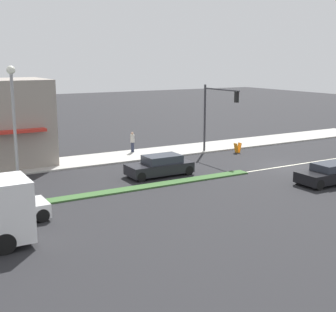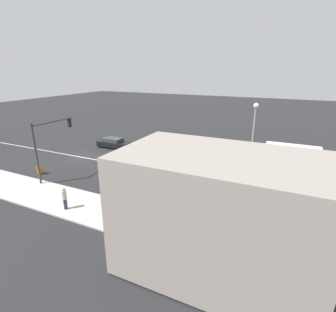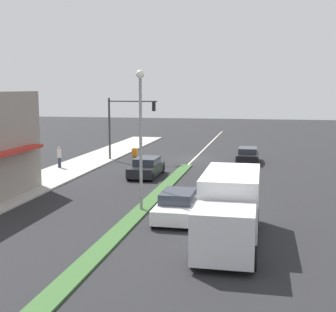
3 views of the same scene
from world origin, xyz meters
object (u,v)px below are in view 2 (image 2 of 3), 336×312
Objects in this scene: suv_black at (114,143)px; pedestrian at (65,198)px; traffic_signal_main at (48,140)px; warning_aframe_sign at (40,170)px; street_lamp at (253,135)px; delivery_truck at (301,162)px; van_white at (265,174)px; sedan_dark at (140,171)px.

pedestrian is at bearing 24.19° from suv_black.
suv_black is (-11.12, -1.11, -3.26)m from traffic_signal_main.
pedestrian is 8.90m from warning_aframe_sign.
suv_black is at bearing -105.27° from street_lamp.
pedestrian is 21.72m from delivery_truck.
sedan_dark is at bearing -68.33° from van_white.
pedestrian is 7.98m from sedan_dark.
delivery_truck is at bearing 117.21° from sedan_dark.
warning_aframe_sign is at bearing -118.14° from pedestrian.
van_white is (2.80, -2.93, -0.80)m from delivery_truck.
delivery_truck is 22.46m from suv_black.
sedan_dark is (-7.79, 1.70, -0.35)m from pedestrian.
pedestrian is 0.38× the size of sedan_dark.
traffic_signal_main is 20.45m from van_white.
warning_aframe_sign is 0.19× the size of sedan_dark.
sedan_dark is at bearing 110.70° from warning_aframe_sign.
pedestrian is (3.86, 5.62, -2.88)m from traffic_signal_main.
warning_aframe_sign is at bearing -73.36° from street_lamp.
van_white is at bearing 81.83° from suv_black.
pedestrian is (9.99, -11.59, -3.75)m from street_lamp.
traffic_signal_main is 8.92m from sedan_dark.
pedestrian is at bearing 61.86° from warning_aframe_sign.
van_white is at bearing 151.53° from street_lamp.
street_lamp reaches higher than warning_aframe_sign.
delivery_truck reaches higher than warning_aframe_sign.
warning_aframe_sign is at bearing -69.30° from sedan_dark.
warning_aframe_sign is (5.80, -19.42, -4.35)m from street_lamp.
traffic_signal_main is 6.69× the size of warning_aframe_sign.
delivery_truck is at bearing 90.00° from suv_black.
van_white is (2.80, 19.51, 0.03)m from suv_black.
delivery_truck is 1.67× the size of sedan_dark.
delivery_truck reaches higher than sedan_dark.
warning_aframe_sign is at bearing -98.32° from traffic_signal_main.
traffic_signal_main is 18.29m from street_lamp.
suv_black is (-14.99, -6.73, -0.38)m from pedestrian.
suv_black is at bearing 174.20° from warning_aframe_sign.
van_white reaches higher than warning_aframe_sign.
traffic_signal_main is 1.25× the size of sedan_dark.
street_lamp is at bearing 106.64° from warning_aframe_sign.
traffic_signal_main is at bearing -61.82° from sedan_dark.
warning_aframe_sign is 25.92m from delivery_truck.
street_lamp is 7.28m from delivery_truck.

